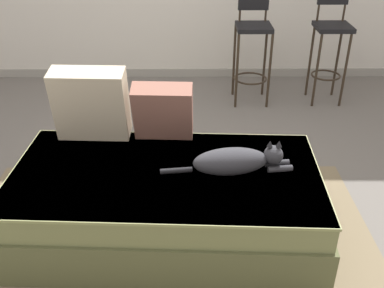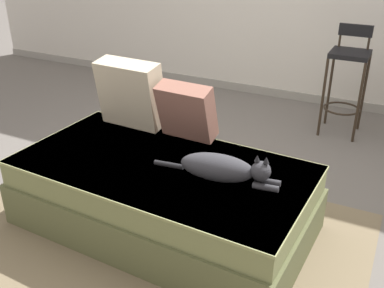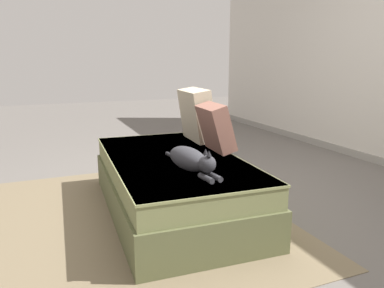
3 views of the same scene
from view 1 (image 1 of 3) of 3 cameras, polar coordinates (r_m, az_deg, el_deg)
name	(u,v)px [view 1 (image 1 of 3)]	position (r m, az deg, el deg)	size (l,w,h in m)	color
ground_plane	(170,193)	(3.12, -2.81, -6.21)	(16.00, 16.00, 0.00)	#66605B
wall_baseboard_trim	(177,73)	(5.05, -1.95, 9.04)	(8.00, 0.02, 0.09)	gray
area_rug	(166,267)	(2.59, -3.37, -15.30)	(2.48, 2.05, 0.01)	#75664C
couch	(167,202)	(2.67, -3.23, -7.37)	(1.82, 1.03, 0.44)	brown
throw_pillow_corner	(91,104)	(2.84, -12.71, 4.96)	(0.46, 0.25, 0.47)	beige
throw_pillow_middle	(163,111)	(2.78, -3.70, 4.15)	(0.37, 0.24, 0.39)	#936051
cat	(236,161)	(2.50, 5.60, -2.14)	(0.75, 0.22, 0.19)	#333338
bar_stool_near_window	(253,44)	(4.31, 7.70, 12.51)	(0.32, 0.32, 0.95)	#2D2319
bar_stool_by_doorway	(331,41)	(4.47, 17.19, 12.45)	(0.32, 0.32, 1.00)	#2D2319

